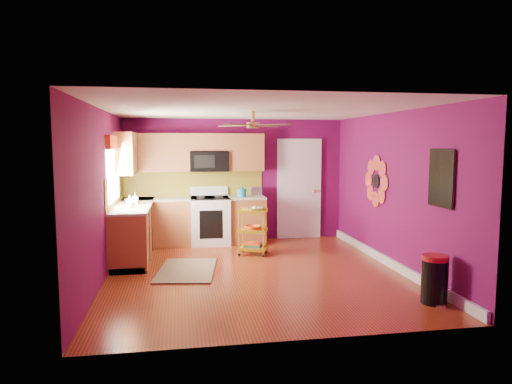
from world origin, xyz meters
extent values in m
plane|color=maroon|center=(0.00, 0.00, 0.00)|extent=(5.00, 5.00, 0.00)
cube|color=#610B48|center=(0.00, 2.50, 1.25)|extent=(4.50, 0.04, 2.50)
cube|color=#610B48|center=(0.00, -2.50, 1.25)|extent=(4.50, 0.04, 2.50)
cube|color=#610B48|center=(-2.25, 0.00, 1.25)|extent=(0.04, 5.00, 2.50)
cube|color=#610B48|center=(2.25, 0.00, 1.25)|extent=(0.04, 5.00, 2.50)
cube|color=silver|center=(0.00, 0.00, 2.50)|extent=(4.50, 5.00, 0.04)
cube|color=white|center=(2.22, 0.00, 0.07)|extent=(0.05, 4.90, 0.14)
cube|color=brown|center=(-1.95, 1.35, 0.45)|extent=(0.60, 2.30, 0.90)
cube|color=brown|center=(-0.85, 2.20, 0.45)|extent=(2.80, 0.60, 0.90)
cube|color=beige|center=(-1.95, 1.35, 0.92)|extent=(0.63, 2.30, 0.04)
cube|color=beige|center=(-0.85, 2.20, 0.92)|extent=(2.80, 0.63, 0.04)
cube|color=black|center=(-1.95, 1.35, 0.05)|extent=(0.54, 2.30, 0.10)
cube|color=black|center=(-0.85, 2.20, 0.05)|extent=(2.80, 0.54, 0.10)
cube|color=white|center=(-0.55, 2.17, 0.46)|extent=(0.76, 0.66, 0.92)
cube|color=black|center=(-0.55, 2.17, 0.93)|extent=(0.76, 0.62, 0.03)
cube|color=white|center=(-0.55, 2.45, 1.04)|extent=(0.76, 0.06, 0.18)
cube|color=black|center=(-0.55, 1.84, 0.45)|extent=(0.45, 0.02, 0.55)
cube|color=brown|center=(-1.59, 2.33, 1.83)|extent=(1.32, 0.33, 0.75)
cube|color=brown|center=(0.19, 2.33, 1.83)|extent=(0.72, 0.33, 0.75)
cube|color=brown|center=(-0.55, 2.33, 2.03)|extent=(0.76, 0.33, 0.34)
cube|color=brown|center=(-2.08, 1.85, 1.83)|extent=(0.33, 1.30, 0.75)
cube|color=black|center=(-0.55, 2.30, 1.65)|extent=(0.76, 0.38, 0.40)
cube|color=olive|center=(-0.85, 2.49, 1.20)|extent=(2.80, 0.01, 0.51)
cube|color=olive|center=(-2.24, 1.35, 1.20)|extent=(0.01, 2.30, 0.51)
cube|color=white|center=(-2.23, 1.05, 1.55)|extent=(0.03, 1.20, 1.00)
cube|color=#FF4A16|center=(-2.20, 1.05, 2.02)|extent=(0.08, 1.35, 0.22)
cube|color=white|center=(1.35, 2.48, 1.02)|extent=(0.85, 0.04, 2.05)
cube|color=white|center=(1.35, 2.46, 1.02)|extent=(0.95, 0.02, 2.15)
sphere|color=#BF8C3F|center=(1.67, 2.42, 1.00)|extent=(0.07, 0.07, 0.07)
cylinder|color=black|center=(2.23, 0.60, 1.35)|extent=(0.01, 0.24, 0.24)
cube|color=teal|center=(2.23, -1.40, 1.55)|extent=(0.03, 0.52, 0.72)
cube|color=black|center=(2.21, -1.40, 1.55)|extent=(0.01, 0.56, 0.76)
cylinder|color=#BF8C3F|center=(0.00, 0.20, 2.42)|extent=(0.06, 0.06, 0.16)
cylinder|color=#BF8C3F|center=(0.00, 0.20, 2.28)|extent=(0.20, 0.20, 0.08)
cube|color=#4C2D19|center=(0.27, 0.47, 2.28)|extent=(0.47, 0.47, 0.01)
cube|color=#4C2D19|center=(-0.27, 0.47, 2.28)|extent=(0.47, 0.47, 0.01)
cube|color=#4C2D19|center=(-0.27, -0.07, 2.28)|extent=(0.47, 0.47, 0.01)
cube|color=#4C2D19|center=(0.27, -0.07, 2.28)|extent=(0.47, 0.47, 0.01)
cube|color=black|center=(-1.05, 0.27, 0.01)|extent=(1.04, 1.50, 0.02)
cylinder|color=gold|center=(-0.11, 1.08, 0.42)|extent=(0.02, 0.02, 0.76)
cylinder|color=gold|center=(0.30, 0.93, 0.42)|extent=(0.02, 0.02, 0.76)
cylinder|color=gold|center=(-0.01, 1.37, 0.42)|extent=(0.02, 0.02, 0.76)
cylinder|color=gold|center=(0.41, 1.22, 0.42)|extent=(0.02, 0.02, 0.76)
sphere|color=black|center=(-0.11, 1.08, 0.03)|extent=(0.05, 0.05, 0.05)
sphere|color=black|center=(0.30, 0.93, 0.03)|extent=(0.05, 0.05, 0.05)
sphere|color=black|center=(-0.01, 1.37, 0.03)|extent=(0.05, 0.05, 0.05)
sphere|color=black|center=(0.41, 1.22, 0.03)|extent=(0.05, 0.05, 0.05)
cube|color=gold|center=(0.15, 1.15, 0.78)|extent=(0.59, 0.51, 0.03)
cube|color=gold|center=(0.15, 1.15, 0.43)|extent=(0.59, 0.51, 0.03)
cube|color=gold|center=(0.15, 1.15, 0.11)|extent=(0.59, 0.51, 0.03)
imported|color=beige|center=(0.19, 1.13, 0.83)|extent=(0.35, 0.35, 0.07)
sphere|color=yellow|center=(0.19, 1.13, 0.85)|extent=(0.09, 0.09, 0.09)
imported|color=#FF4A16|center=(0.15, 1.15, 0.49)|extent=(0.36, 0.36, 0.09)
cube|color=navy|center=(0.15, 1.15, 0.14)|extent=(0.34, 0.30, 0.04)
cube|color=#267233|center=(0.15, 1.15, 0.17)|extent=(0.34, 0.30, 0.03)
cube|color=#FF4A16|center=(0.15, 1.15, 0.20)|extent=(0.34, 0.30, 0.03)
cylinder|color=black|center=(1.99, -1.72, 0.27)|extent=(0.40, 0.40, 0.55)
cylinder|color=#A5171A|center=(1.99, -1.72, 0.58)|extent=(0.32, 0.32, 0.06)
cube|color=beige|center=(1.99, -1.88, 0.01)|extent=(0.12, 0.09, 0.03)
cylinder|color=#147599|center=(0.09, 2.14, 1.02)|extent=(0.18, 0.18, 0.16)
sphere|color=#147599|center=(0.09, 2.14, 1.12)|extent=(0.06, 0.06, 0.06)
cube|color=beige|center=(0.40, 2.29, 1.03)|extent=(0.22, 0.15, 0.18)
imported|color=#EA3F72|center=(-1.90, 1.30, 1.04)|extent=(0.09, 0.10, 0.21)
imported|color=white|center=(-1.99, 1.28, 1.03)|extent=(0.13, 0.13, 0.17)
imported|color=white|center=(-2.00, 1.66, 0.97)|extent=(0.25, 0.25, 0.06)
imported|color=white|center=(-1.94, 0.90, 0.99)|extent=(0.13, 0.13, 0.10)
camera|label=1|loc=(-1.13, -6.83, 1.99)|focal=32.00mm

